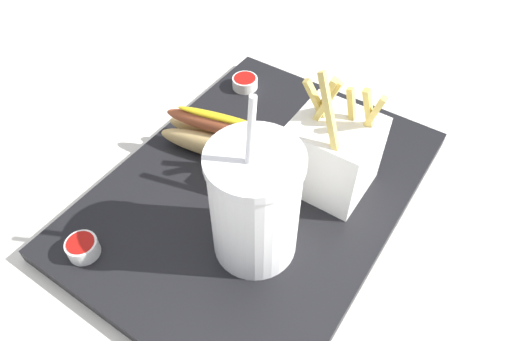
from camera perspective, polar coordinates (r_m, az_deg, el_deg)
ground_plane at (r=0.61m, az=0.00°, el=-3.75°), size 2.40×2.40×0.02m
food_tray at (r=0.60m, az=0.00°, el=-2.57°), size 0.46×0.34×0.02m
soda_cup at (r=0.48m, az=-0.15°, el=-4.22°), size 0.10×0.10×0.22m
fries_basket at (r=0.56m, az=9.34°, el=2.07°), size 0.09×0.10×0.18m
hot_dog_1 at (r=0.62m, az=-4.46°, el=4.20°), size 0.09×0.17×0.06m
ketchup_cup_1 at (r=0.56m, az=-20.47°, el=-8.78°), size 0.04×0.04×0.02m
ketchup_cup_2 at (r=0.73m, az=-1.36°, el=10.78°), size 0.04×0.04×0.02m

